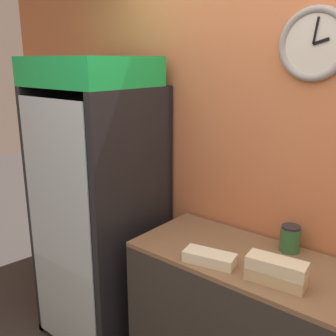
{
  "coord_description": "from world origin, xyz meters",
  "views": [
    {
      "loc": [
        0.74,
        -0.86,
        1.93
      ],
      "look_at": [
        -0.64,
        0.82,
        1.33
      ],
      "focal_mm": 42.0,
      "sensor_mm": 36.0,
      "label": 1
    }
  ],
  "objects_px": {
    "sandwich_stack_middle": "(277,265)",
    "beverage_cooler": "(105,191)",
    "sandwich_flat_left": "(210,258)",
    "condiment_jar": "(290,239)",
    "sandwich_stack_bottom": "(276,277)"
  },
  "relations": [
    {
      "from": "sandwich_stack_middle",
      "to": "condiment_jar",
      "type": "distance_m",
      "value": 0.36
    },
    {
      "from": "sandwich_stack_bottom",
      "to": "beverage_cooler",
      "type": "bearing_deg",
      "value": 174.29
    },
    {
      "from": "beverage_cooler",
      "to": "condiment_jar",
      "type": "relative_size",
      "value": 13.54
    },
    {
      "from": "beverage_cooler",
      "to": "sandwich_flat_left",
      "type": "relative_size",
      "value": 6.98
    },
    {
      "from": "sandwich_flat_left",
      "to": "beverage_cooler",
      "type": "bearing_deg",
      "value": 170.1
    },
    {
      "from": "condiment_jar",
      "to": "sandwich_flat_left",
      "type": "bearing_deg",
      "value": -123.65
    },
    {
      "from": "beverage_cooler",
      "to": "condiment_jar",
      "type": "height_order",
      "value": "beverage_cooler"
    },
    {
      "from": "sandwich_flat_left",
      "to": "condiment_jar",
      "type": "height_order",
      "value": "condiment_jar"
    },
    {
      "from": "sandwich_stack_bottom",
      "to": "condiment_jar",
      "type": "relative_size",
      "value": 1.95
    },
    {
      "from": "sandwich_stack_middle",
      "to": "beverage_cooler",
      "type": "bearing_deg",
      "value": 174.29
    },
    {
      "from": "sandwich_stack_bottom",
      "to": "condiment_jar",
      "type": "xyz_separation_m",
      "value": [
        -0.08,
        0.35,
        0.04
      ]
    },
    {
      "from": "beverage_cooler",
      "to": "condiment_jar",
      "type": "bearing_deg",
      "value": 9.95
    },
    {
      "from": "sandwich_stack_middle",
      "to": "sandwich_stack_bottom",
      "type": "bearing_deg",
      "value": 0.0
    },
    {
      "from": "sandwich_stack_bottom",
      "to": "sandwich_flat_left",
      "type": "distance_m",
      "value": 0.34
    },
    {
      "from": "sandwich_flat_left",
      "to": "sandwich_stack_bottom",
      "type": "bearing_deg",
      "value": 6.57
    }
  ]
}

